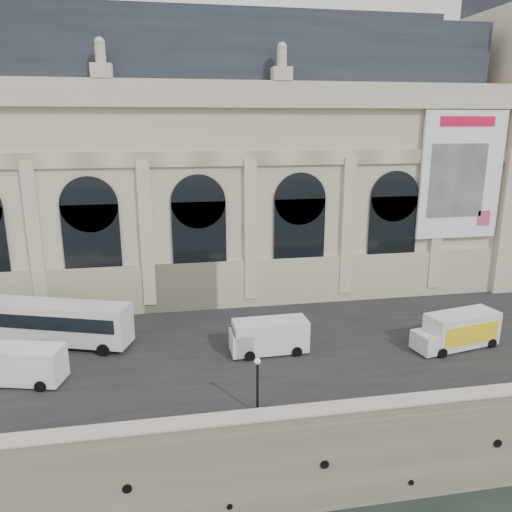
# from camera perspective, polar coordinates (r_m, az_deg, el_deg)

# --- Properties ---
(quay) EXTENTS (160.00, 70.00, 6.00)m
(quay) POSITION_cam_1_polar(r_m,az_deg,el_deg) (64.54, -3.47, -4.28)
(quay) COLOR gray
(quay) RESTS_ON ground
(street) EXTENTS (160.00, 24.00, 0.06)m
(street) POSITION_cam_1_polar(r_m,az_deg,el_deg) (44.09, -0.22, -9.42)
(street) COLOR #2D2D2D
(street) RESTS_ON quay
(parapet) EXTENTS (160.00, 1.40, 1.21)m
(parapet) POSITION_cam_1_polar(r_m,az_deg,el_deg) (32.28, 4.13, -18.13)
(parapet) COLOR gray
(parapet) RESTS_ON quay
(museum) EXTENTS (69.00, 18.70, 29.10)m
(museum) POSITION_cam_1_polar(r_m,az_deg,el_deg) (56.60, -9.34, 10.19)
(museum) COLOR beige
(museum) RESTS_ON quay
(bus_left) EXTENTS (12.98, 6.73, 3.78)m
(bus_left) POSITION_cam_1_polar(r_m,az_deg,el_deg) (45.33, -21.99, -7.00)
(bus_left) COLOR silver
(bus_left) RESTS_ON quay
(van_b) EXTENTS (6.62, 3.83, 2.77)m
(van_b) POSITION_cam_1_polar(r_m,az_deg,el_deg) (40.56, -25.73, -11.11)
(van_b) COLOR white
(van_b) RESTS_ON quay
(van_c) EXTENTS (6.32, 2.72, 2.79)m
(van_c) POSITION_cam_1_polar(r_m,az_deg,el_deg) (41.04, 1.11, -9.21)
(van_c) COLOR silver
(van_c) RESTS_ON quay
(box_truck) EXTENTS (7.76, 3.78, 3.00)m
(box_truck) POSITION_cam_1_polar(r_m,az_deg,el_deg) (45.20, 22.02, -7.91)
(box_truck) COLOR silver
(box_truck) RESTS_ON quay
(lamp_right) EXTENTS (0.41, 0.41, 3.99)m
(lamp_right) POSITION_cam_1_polar(r_m,az_deg,el_deg) (32.77, 0.17, -14.74)
(lamp_right) COLOR black
(lamp_right) RESTS_ON quay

